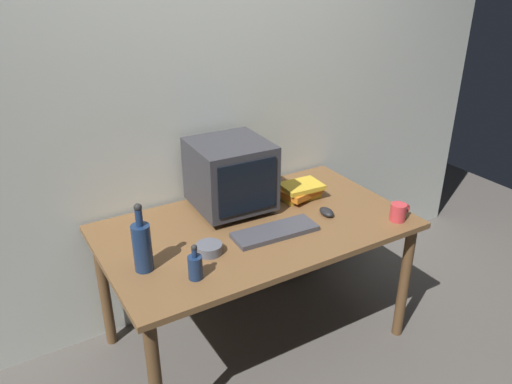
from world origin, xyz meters
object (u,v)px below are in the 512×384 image
book_stack (300,191)px  cd_spindle (209,249)px  crt_monitor (230,175)px  keyboard (275,232)px  computer_mouse (327,212)px  bottle_tall (142,246)px  mug (398,212)px  bottle_short (195,266)px

book_stack → cd_spindle: (-0.68, -0.25, -0.02)m
crt_monitor → keyboard: size_ratio=0.96×
keyboard → computer_mouse: bearing=7.4°
computer_mouse → bottle_tall: bearing=-175.1°
cd_spindle → computer_mouse: bearing=1.4°
bottle_tall → book_stack: (0.97, 0.22, -0.07)m
keyboard → computer_mouse: (0.33, 0.03, 0.01)m
keyboard → mug: bearing=-15.3°
book_stack → keyboard: bearing=-142.1°
bottle_short → bottle_tall: bearing=133.5°
keyboard → bottle_tall: size_ratio=1.33×
crt_monitor → keyboard: 0.39m
bottle_tall → bottle_short: 0.24m
crt_monitor → bottle_short: crt_monitor is taller
crt_monitor → mug: size_ratio=3.35×
keyboard → computer_mouse: size_ratio=4.20×
crt_monitor → computer_mouse: crt_monitor is taller
book_stack → cd_spindle: size_ratio=2.10×
bottle_tall → mug: (1.26, -0.24, -0.07)m
cd_spindle → mug: bearing=-12.4°
book_stack → mug: bearing=-58.7°
mug → cd_spindle: bearing=167.6°
bottle_short → cd_spindle: bearing=47.4°
computer_mouse → bottle_short: size_ratio=0.62×
computer_mouse → bottle_short: bottle_short is taller
keyboard → crt_monitor: bearing=102.1°
bottle_short → cd_spindle: bottle_short is taller
crt_monitor → book_stack: (0.39, -0.09, -0.15)m
computer_mouse → mug: (0.28, -0.23, 0.03)m
cd_spindle → keyboard: bearing=-1.3°
computer_mouse → bottle_short: (-0.82, -0.16, 0.04)m
bottle_tall → mug: size_ratio=2.63×
bottle_short → cd_spindle: (0.13, 0.15, -0.04)m
crt_monitor → cd_spindle: 0.48m
bottle_tall → cd_spindle: bearing=-4.9°
keyboard → mug: size_ratio=3.50×
bottle_tall → bottle_short: bottle_tall is taller
keyboard → mug: mug is taller
bottle_short → book_stack: bearing=25.9°
crt_monitor → keyboard: crt_monitor is taller
keyboard → bottle_tall: (-0.64, 0.03, 0.11)m
keyboard → cd_spindle: (-0.35, 0.01, 0.01)m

